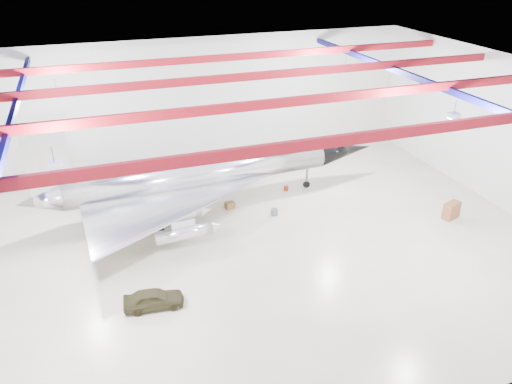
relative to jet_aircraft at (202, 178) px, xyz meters
name	(u,v)px	position (x,y,z in m)	size (l,w,h in m)	color
floor	(243,245)	(1.18, -6.07, -2.44)	(40.00, 40.00, 0.00)	#B8AF92
wall_back	(189,103)	(1.18, 8.93, 3.06)	(40.00, 40.00, 0.00)	silver
wall_right	(502,133)	(21.18, -6.07, 3.06)	(30.00, 30.00, 0.00)	silver
ceiling	(240,80)	(1.18, -6.07, 8.56)	(40.00, 40.00, 0.00)	#0A0F38
ceiling_structure	(240,92)	(1.18, -6.07, 7.89)	(39.50, 29.50, 1.08)	maroon
jet_aircraft	(202,178)	(0.00, 0.00, 0.00)	(27.27, 16.41, 7.43)	silver
jeep	(154,299)	(-5.32, -10.41, -1.88)	(1.31, 3.26, 1.11)	#34301A
desk	(451,210)	(16.58, -7.55, -1.82)	(1.34, 0.67, 1.23)	brown
crate_ply	(141,234)	(-4.99, -2.70, -2.26)	(0.51, 0.41, 0.36)	olive
toolbox_red	(209,186)	(1.27, 3.08, -2.30)	(0.41, 0.33, 0.29)	maroon
engine_drum	(274,212)	(4.65, -2.91, -2.20)	(0.52, 0.52, 0.47)	#59595B
parts_bin	(230,205)	(1.88, -0.80, -2.20)	(0.67, 0.53, 0.47)	olive
tool_chest	(286,188)	(7.01, 0.56, -2.26)	(0.39, 0.39, 0.35)	maroon
oil_barrel	(177,211)	(-2.07, -0.44, -2.22)	(0.63, 0.50, 0.44)	olive
spares_box	(232,186)	(3.01, 2.43, -2.25)	(0.42, 0.42, 0.37)	#59595B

